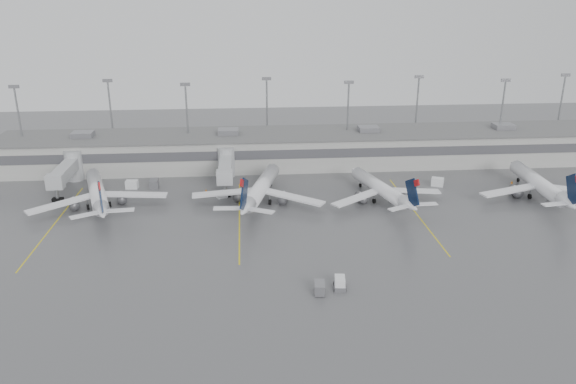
{
  "coord_description": "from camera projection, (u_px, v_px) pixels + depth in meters",
  "views": [
    {
      "loc": [
        -16.16,
        -77.41,
        42.12
      ],
      "look_at": [
        -7.99,
        24.0,
        5.0
      ],
      "focal_mm": 35.0,
      "sensor_mm": 36.0,
      "label": 1
    }
  ],
  "objects": [
    {
      "name": "jet_bridge_right",
      "position": [
        226.0,
        166.0,
        128.08
      ],
      "size": [
        4.0,
        17.2,
        7.0
      ],
      "color": "#A0A3A6",
      "rests_on": "ground"
    },
    {
      "name": "light_masts",
      "position": [
        307.0,
        113.0,
        143.72
      ],
      "size": [
        142.4,
        8.0,
        20.6
      ],
      "color": "gray",
      "rests_on": "ground"
    },
    {
      "name": "jet_mid_left",
      "position": [
        260.0,
        189.0,
        115.58
      ],
      "size": [
        26.95,
        30.6,
        10.11
      ],
      "rotation": [
        0.0,
        0.0,
        -0.26
      ],
      "color": "white",
      "rests_on": "ground"
    },
    {
      "name": "cone_c",
      "position": [
        383.0,
        192.0,
        121.58
      ],
      "size": [
        0.45,
        0.45,
        0.71
      ],
      "primitive_type": "cone",
      "color": "orange",
      "rests_on": "ground"
    },
    {
      "name": "cone_b",
      "position": [
        206.0,
        190.0,
        122.83
      ],
      "size": [
        0.46,
        0.46,
        0.74
      ],
      "primitive_type": "cone",
      "color": "orange",
      "rests_on": "ground"
    },
    {
      "name": "gse_uld_a",
      "position": [
        132.0,
        184.0,
        124.81
      ],
      "size": [
        2.73,
        1.94,
        1.85
      ],
      "primitive_type": "cube",
      "rotation": [
        0.0,
        0.0,
        -0.08
      ],
      "color": "white",
      "rests_on": "ground"
    },
    {
      "name": "gse_uld_b",
      "position": [
        222.0,
        194.0,
        119.33
      ],
      "size": [
        2.5,
        2.1,
        1.51
      ],
      "primitive_type": "cube",
      "rotation": [
        0.0,
        0.0,
        0.38
      ],
      "color": "white",
      "rests_on": "ground"
    },
    {
      "name": "gse_loader",
      "position": [
        154.0,
        184.0,
        125.35
      ],
      "size": [
        1.93,
        3.01,
        1.85
      ],
      "primitive_type": "cube",
      "rotation": [
        0.0,
        0.0,
        0.03
      ],
      "color": "slate",
      "rests_on": "ground"
    },
    {
      "name": "baggage_tug",
      "position": [
        340.0,
        284.0,
        83.32
      ],
      "size": [
        2.1,
        2.97,
        1.8
      ],
      "rotation": [
        0.0,
        0.0,
        -0.11
      ],
      "color": "white",
      "rests_on": "ground"
    },
    {
      "name": "terminal",
      "position": [
        309.0,
        148.0,
        141.01
      ],
      "size": [
        152.0,
        17.0,
        9.45
      ],
      "color": "#A3A39F",
      "rests_on": "ground"
    },
    {
      "name": "ground",
      "position": [
        351.0,
        273.0,
        88.14
      ],
      "size": [
        260.0,
        260.0,
        0.0
      ],
      "primitive_type": "plane",
      "color": "#515154",
      "rests_on": "ground"
    },
    {
      "name": "stand_markings",
      "position": [
        328.0,
        215.0,
        110.62
      ],
      "size": [
        105.25,
        40.0,
        0.01
      ],
      "color": "yellow",
      "rests_on": "ground"
    },
    {
      "name": "jet_bridge_left",
      "position": [
        69.0,
        169.0,
        125.44
      ],
      "size": [
        4.0,
        17.2,
        7.0
      ],
      "color": "#A0A3A6",
      "rests_on": "ground"
    },
    {
      "name": "jet_far_right",
      "position": [
        540.0,
        184.0,
        118.39
      ],
      "size": [
        27.33,
        30.69,
        9.92
      ],
      "rotation": [
        0.0,
        0.0,
        -0.06
      ],
      "color": "white",
      "rests_on": "ground"
    },
    {
      "name": "jet_mid_right",
      "position": [
        382.0,
        189.0,
        116.53
      ],
      "size": [
        24.07,
        27.35,
        9.05
      ],
      "rotation": [
        0.0,
        0.0,
        0.27
      ],
      "color": "white",
      "rests_on": "ground"
    },
    {
      "name": "cone_a",
      "position": [
        85.0,
        197.0,
        118.82
      ],
      "size": [
        0.5,
        0.5,
        0.79
      ],
      "primitive_type": "cone",
      "color": "orange",
      "rests_on": "ground"
    },
    {
      "name": "cone_d",
      "position": [
        512.0,
        182.0,
        128.19
      ],
      "size": [
        0.46,
        0.46,
        0.74
      ],
      "primitive_type": "cone",
      "color": "orange",
      "rests_on": "ground"
    },
    {
      "name": "jet_far_left",
      "position": [
        97.0,
        193.0,
        113.35
      ],
      "size": [
        26.24,
        29.88,
        9.97
      ],
      "rotation": [
        0.0,
        0.0,
        0.3
      ],
      "color": "white",
      "rests_on": "ground"
    },
    {
      "name": "gse_uld_c",
      "position": [
        437.0,
        182.0,
        126.43
      ],
      "size": [
        3.12,
        2.7,
        1.86
      ],
      "primitive_type": "cube",
      "rotation": [
        0.0,
        0.0,
        -0.43
      ],
      "color": "white",
      "rests_on": "ground"
    },
    {
      "name": "baggage_cart",
      "position": [
        320.0,
        288.0,
        81.9
      ],
      "size": [
        1.79,
        2.78,
        1.69
      ],
      "rotation": [
        0.0,
        0.0,
        -0.11
      ],
      "color": "slate",
      "rests_on": "ground"
    }
  ]
}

